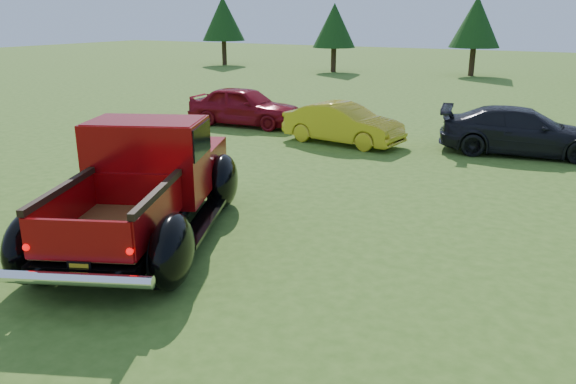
% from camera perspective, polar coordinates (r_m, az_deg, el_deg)
% --- Properties ---
extents(ground, '(120.00, 120.00, 0.00)m').
position_cam_1_polar(ground, '(9.70, -3.05, -5.92)').
color(ground, '#3A5C1A').
rests_on(ground, ground).
extents(tree_far_west, '(3.33, 3.33, 5.20)m').
position_cam_1_polar(tree_far_west, '(46.08, -6.60, 17.09)').
color(tree_far_west, '#332114').
rests_on(tree_far_west, ground).
extents(tree_west, '(2.94, 2.94, 4.60)m').
position_cam_1_polar(tree_west, '(40.17, 4.73, 16.49)').
color(tree_west, '#332114').
rests_on(tree_west, ground).
extents(tree_mid_left, '(3.20, 3.20, 5.00)m').
position_cam_1_polar(tree_mid_left, '(39.28, 18.55, 16.06)').
color(tree_mid_left, '#332114').
rests_on(tree_mid_left, ground).
extents(pickup_truck, '(4.35, 5.97, 2.09)m').
position_cam_1_polar(pickup_truck, '(10.55, -13.86, 1.28)').
color(pickup_truck, black).
rests_on(pickup_truck, ground).
extents(show_car_red, '(4.22, 1.98, 1.39)m').
position_cam_1_polar(show_car_red, '(20.58, -4.46, 8.71)').
color(show_car_red, maroon).
rests_on(show_car_red, ground).
extents(show_car_yellow, '(3.90, 1.72, 1.24)m').
position_cam_1_polar(show_car_yellow, '(17.62, 5.61, 6.93)').
color(show_car_yellow, gold).
rests_on(show_car_yellow, ground).
extents(show_car_grey, '(4.84, 2.68, 1.33)m').
position_cam_1_polar(show_car_grey, '(17.52, 22.67, 5.73)').
color(show_car_grey, black).
rests_on(show_car_grey, ground).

